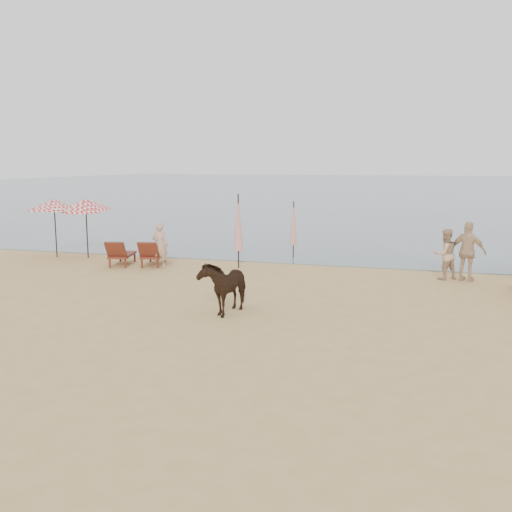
% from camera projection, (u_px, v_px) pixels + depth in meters
% --- Properties ---
extents(ground, '(120.00, 120.00, 0.00)m').
position_uv_depth(ground, '(183.00, 353.00, 10.97)').
color(ground, tan).
rests_on(ground, ground).
extents(sea, '(160.00, 140.00, 0.06)m').
position_uv_depth(sea, '(394.00, 186.00, 86.73)').
color(sea, '#51606B').
rests_on(sea, ground).
extents(lounger_cluster_left, '(2.14, 2.09, 0.64)m').
position_uv_depth(lounger_cluster_left, '(136.00, 254.00, 20.05)').
color(lounger_cluster_left, maroon).
rests_on(lounger_cluster_left, ground).
extents(umbrella_open_left_a, '(1.98, 1.98, 2.26)m').
position_uv_depth(umbrella_open_left_a, '(54.00, 205.00, 21.69)').
color(umbrella_open_left_a, black).
rests_on(umbrella_open_left_a, ground).
extents(umbrella_open_left_b, '(1.86, 1.89, 2.37)m').
position_uv_depth(umbrella_open_left_b, '(86.00, 204.00, 21.50)').
color(umbrella_open_left_b, black).
rests_on(umbrella_open_left_b, ground).
extents(umbrella_closed_left, '(0.27, 0.27, 2.18)m').
position_uv_depth(umbrella_closed_left, '(294.00, 223.00, 21.50)').
color(umbrella_closed_left, black).
rests_on(umbrella_closed_left, ground).
extents(umbrella_closed_right, '(0.31, 0.31, 2.56)m').
position_uv_depth(umbrella_closed_right, '(238.00, 223.00, 19.47)').
color(umbrella_closed_right, black).
rests_on(umbrella_closed_right, ground).
extents(cow, '(0.92, 1.65, 1.32)m').
position_uv_depth(cow, '(224.00, 286.00, 13.86)').
color(cow, black).
rests_on(cow, ground).
extents(beachgoer_left, '(0.58, 0.39, 1.58)m').
position_uv_depth(beachgoer_left, '(160.00, 245.00, 19.62)').
color(beachgoer_left, tan).
rests_on(beachgoer_left, ground).
extents(beachgoer_right_a, '(0.97, 0.92, 1.59)m').
position_uv_depth(beachgoer_right_a, '(445.00, 254.00, 17.73)').
color(beachgoer_right_a, tan).
rests_on(beachgoer_right_a, ground).
extents(beachgoer_right_b, '(1.17, 0.83, 1.85)m').
position_uv_depth(beachgoer_right_b, '(468.00, 252.00, 17.42)').
color(beachgoer_right_b, tan).
rests_on(beachgoer_right_b, ground).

